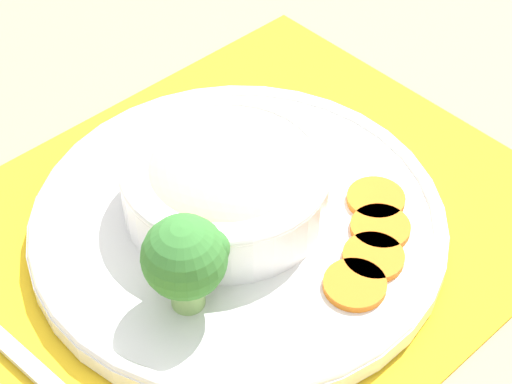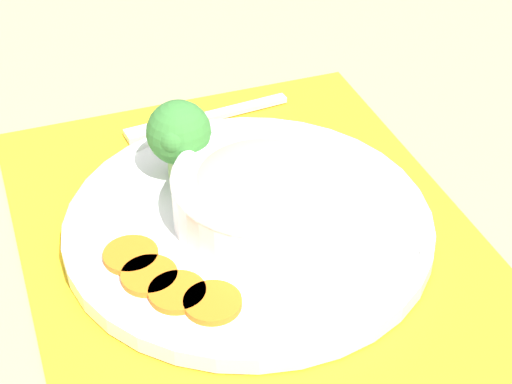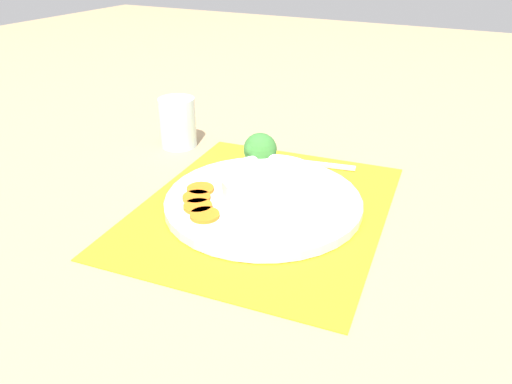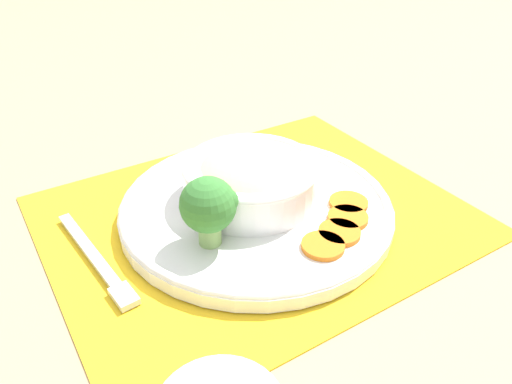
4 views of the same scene
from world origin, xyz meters
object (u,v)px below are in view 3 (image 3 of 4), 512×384
bowl (271,185)px  fork (299,162)px  water_glass (178,125)px  broccoli_floret (260,151)px

bowl → fork: bowl is taller
fork → bowl: bearing=177.7°
bowl → water_glass: bearing=60.7°
bowl → fork: bearing=8.7°
water_glass → fork: size_ratio=0.58×
broccoli_floret → fork: 0.13m
broccoli_floret → water_glass: 0.26m
bowl → broccoli_floret: broccoli_floret is taller
broccoli_floret → bowl: bearing=-143.0°
bowl → fork: size_ratio=0.89×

